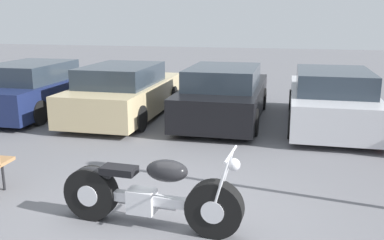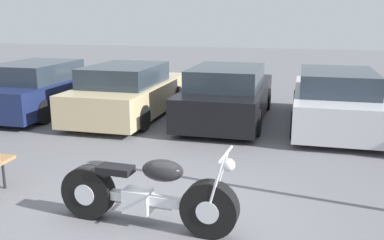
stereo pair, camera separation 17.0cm
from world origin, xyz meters
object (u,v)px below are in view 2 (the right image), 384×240
(parked_car_champagne, at_px, (129,92))
(parked_car_black, at_px, (228,95))
(parked_car_silver, at_px, (335,101))
(parked_car_navy, at_px, (42,88))
(motorcycle, at_px, (144,194))

(parked_car_champagne, bearing_deg, parked_car_black, 5.43)
(parked_car_champagne, height_order, parked_car_silver, same)
(parked_car_navy, relative_size, parked_car_champagne, 1.00)
(parked_car_black, distance_m, parked_car_silver, 2.55)
(parked_car_champagne, xyz_separation_m, parked_car_black, (2.55, 0.24, 0.00))
(parked_car_champagne, height_order, parked_car_black, same)
(parked_car_silver, bearing_deg, parked_car_black, 178.28)
(motorcycle, height_order, parked_car_black, parked_car_black)
(parked_car_black, bearing_deg, parked_car_champagne, -174.57)
(parked_car_champagne, bearing_deg, motorcycle, -65.72)
(motorcycle, relative_size, parked_car_silver, 0.52)
(motorcycle, height_order, parked_car_champagne, parked_car_champagne)
(parked_car_navy, xyz_separation_m, parked_car_silver, (7.65, 0.16, 0.00))
(parked_car_navy, bearing_deg, motorcycle, -47.72)
(motorcycle, relative_size, parked_car_champagne, 0.52)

